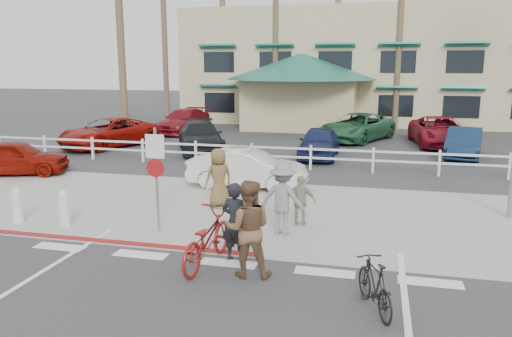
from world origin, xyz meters
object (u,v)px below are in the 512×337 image
(sign_post, at_px, (157,175))
(car_white_sedan, at_px, (247,168))
(car_red_compact, at_px, (15,157))
(bike_black, at_px, (375,285))
(bike_red, at_px, (207,239))

(sign_post, relative_size, car_white_sedan, 0.73)
(sign_post, height_order, car_red_compact, sign_post)
(sign_post, height_order, car_white_sedan, sign_post)
(sign_post, height_order, bike_black, sign_post)
(bike_red, bearing_deg, car_white_sedan, -76.67)
(car_red_compact, bearing_deg, bike_red, -143.02)
(bike_black, height_order, car_white_sedan, car_white_sedan)
(bike_black, bearing_deg, car_red_compact, -51.95)
(bike_black, xyz_separation_m, car_white_sedan, (-4.28, 7.93, 0.20))
(bike_red, relative_size, bike_black, 1.42)
(bike_red, xyz_separation_m, car_white_sedan, (-0.90, 6.72, 0.09))
(sign_post, bearing_deg, car_white_sedan, 78.77)
(car_white_sedan, relative_size, car_red_compact, 1.03)
(bike_black, bearing_deg, sign_post, -50.87)
(sign_post, distance_m, bike_red, 2.72)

